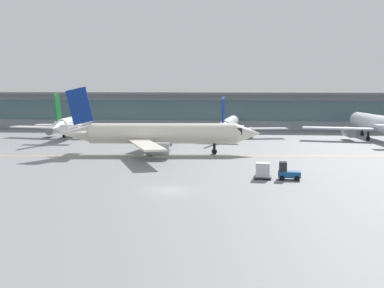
# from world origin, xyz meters

# --- Properties ---
(ground_plane) EXTENTS (400.00, 400.00, 0.00)m
(ground_plane) POSITION_xyz_m (0.00, 0.00, 0.00)
(ground_plane) COLOR gray
(taxiway_centreline_stripe) EXTENTS (109.54, 10.77, 0.01)m
(taxiway_centreline_stripe) POSITION_xyz_m (-4.95, 26.19, 0.00)
(taxiway_centreline_stripe) COLOR yellow
(taxiway_centreline_stripe) RESTS_ON ground_plane
(terminal_concourse) EXTENTS (222.63, 11.00, 9.60)m
(terminal_concourse) POSITION_xyz_m (0.00, 79.89, 4.92)
(terminal_concourse) COLOR #8C939E
(terminal_concourse) RESTS_ON ground_plane
(gate_airplane_1) EXTENTS (27.90, 30.05, 9.95)m
(gate_airplane_1) POSITION_xyz_m (-28.54, 53.98, 2.98)
(gate_airplane_1) COLOR white
(gate_airplane_1) RESTS_ON ground_plane
(gate_airplane_2) EXTENTS (25.45, 27.46, 9.09)m
(gate_airplane_2) POSITION_xyz_m (5.01, 57.45, 2.73)
(gate_airplane_2) COLOR silver
(gate_airplane_2) RESTS_ON ground_plane
(gate_airplane_3) EXTENTS (31.23, 33.72, 11.16)m
(gate_airplane_3) POSITION_xyz_m (35.67, 54.63, 3.35)
(gate_airplane_3) COLOR silver
(gate_airplane_3) RESTS_ON ground_plane
(taxiing_regional_jet) EXTENTS (33.00, 30.54, 10.92)m
(taxiing_regional_jet) POSITION_xyz_m (-5.37, 28.15, 3.28)
(taxiing_regional_jet) COLOR silver
(taxiing_regional_jet) RESTS_ON ground_plane
(baggage_tug) EXTENTS (2.68, 1.75, 2.10)m
(baggage_tug) POSITION_xyz_m (12.99, 7.51, 0.89)
(baggage_tug) COLOR #194C8C
(baggage_tug) RESTS_ON ground_plane
(cargo_dolly_lead) EXTENTS (2.19, 1.72, 1.94)m
(cargo_dolly_lead) POSITION_xyz_m (10.13, 7.68, 1.05)
(cargo_dolly_lead) COLOR #595B60
(cargo_dolly_lead) RESTS_ON ground_plane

